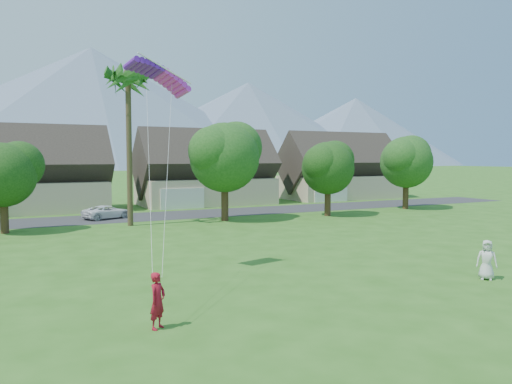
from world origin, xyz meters
TOP-DOWN VIEW (x-y plane):
  - ground at (0.00, 0.00)m, footprint 500.00×500.00m
  - street at (0.00, 34.00)m, footprint 90.00×7.00m
  - kite_flyer at (-6.57, 3.89)m, footprint 0.79×0.76m
  - watcher at (8.35, 3.60)m, footprint 1.01×1.02m
  - parked_car at (-2.86, 34.00)m, footprint 4.73×3.45m
  - mountain_ridge at (10.40, 260.00)m, footprint 540.00×240.00m
  - houses_row at (0.49, 42.99)m, footprint 72.75×8.19m
  - tree_row at (-1.14, 27.92)m, footprint 62.27×6.67m
  - fan_palm at (-2.00, 28.50)m, footprint 3.00×3.00m
  - parafoil_kite at (-4.34, 11.29)m, footprint 3.16×1.27m

SIDE VIEW (x-z plane):
  - ground at x=0.00m, z-range 0.00..0.00m
  - street at x=0.00m, z-range 0.00..0.01m
  - parked_car at x=-2.86m, z-range 0.00..1.20m
  - watcher at x=8.35m, z-range 0.00..1.79m
  - kite_flyer at x=-6.57m, z-range 0.00..1.83m
  - houses_row at x=0.49m, z-range -0.99..7.87m
  - tree_row at x=-1.14m, z-range 0.66..9.11m
  - parafoil_kite at x=-4.34m, z-range 9.07..9.57m
  - fan_palm at x=-2.00m, z-range 4.90..18.70m
  - mountain_ridge at x=10.40m, z-range -5.93..64.07m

